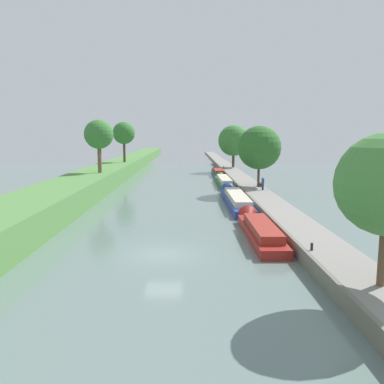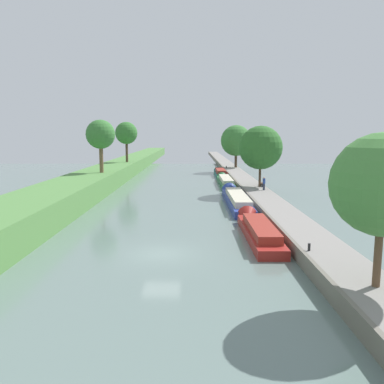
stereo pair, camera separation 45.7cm
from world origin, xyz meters
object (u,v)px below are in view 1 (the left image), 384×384
at_px(narrowboat_red, 259,229).
at_px(narrowboat_teal, 218,173).
at_px(park_bench, 261,184).
at_px(mooring_bollard_near, 312,247).
at_px(narrowboat_blue, 235,199).
at_px(narrowboat_green, 223,181).
at_px(person_walking, 263,183).
at_px(mooring_bollard_far, 224,167).

relative_size(narrowboat_red, narrowboat_teal, 1.02).
bearing_deg(park_bench, mooring_bollard_near, -94.66).
relative_size(narrowboat_red, narrowboat_blue, 0.73).
bearing_deg(narrowboat_teal, narrowboat_red, -90.32).
distance_m(narrowboat_teal, mooring_bollard_near, 52.07).
xyz_separation_m(narrowboat_green, mooring_bollard_near, (1.78, -38.58, 0.65)).
bearing_deg(mooring_bollard_near, narrowboat_green, 92.64).
relative_size(narrowboat_blue, person_walking, 10.10).
bearing_deg(park_bench, narrowboat_blue, -119.08).
bearing_deg(narrowboat_blue, person_walking, 46.82).
bearing_deg(narrowboat_red, narrowboat_green, 89.79).
bearing_deg(person_walking, narrowboat_blue, -133.18).
height_order(narrowboat_teal, mooring_bollard_far, mooring_bollard_far).
height_order(narrowboat_teal, mooring_bollard_near, mooring_bollard_near).
distance_m(narrowboat_green, mooring_bollard_near, 38.62).
xyz_separation_m(narrowboat_teal, person_walking, (3.58, -26.47, 1.29)).
relative_size(narrowboat_red, park_bench, 8.13).
bearing_deg(narrowboat_green, park_bench, -65.99).
distance_m(narrowboat_green, person_walking, 13.59).
distance_m(narrowboat_blue, person_walking, 5.86).
bearing_deg(park_bench, mooring_bollard_far, 94.89).
xyz_separation_m(person_walking, park_bench, (0.44, 3.67, -0.53)).
bearing_deg(person_walking, narrowboat_teal, 97.70).
bearing_deg(narrowboat_blue, narrowboat_teal, 89.36).
xyz_separation_m(narrowboat_red, mooring_bollard_far, (1.89, 49.95, 0.66)).
xyz_separation_m(narrowboat_teal, mooring_bollard_near, (1.64, -52.04, 0.65)).
height_order(narrowboat_green, mooring_bollard_near, mooring_bollard_near).
bearing_deg(narrowboat_blue, mooring_bollard_near, -84.71).
bearing_deg(narrowboat_blue, mooring_bollard_far, 86.82).
bearing_deg(narrowboat_red, mooring_bollard_near, -75.09).
xyz_separation_m(narrowboat_red, narrowboat_teal, (0.25, 44.93, 0.01)).
relative_size(mooring_bollard_near, mooring_bollard_far, 1.00).
relative_size(narrowboat_green, narrowboat_teal, 1.26).
relative_size(narrowboat_blue, park_bench, 11.17).
relative_size(narrowboat_red, mooring_bollard_far, 27.10).
bearing_deg(narrowboat_green, narrowboat_blue, -90.67).
bearing_deg(narrowboat_red, narrowboat_blue, 90.35).
relative_size(mooring_bollard_near, park_bench, 0.30).
bearing_deg(narrowboat_green, narrowboat_teal, 89.41).
bearing_deg(mooring_bollard_far, narrowboat_green, -95.50).
bearing_deg(narrowboat_teal, narrowboat_blue, -90.64).
height_order(narrowboat_red, mooring_bollard_near, mooring_bollard_near).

